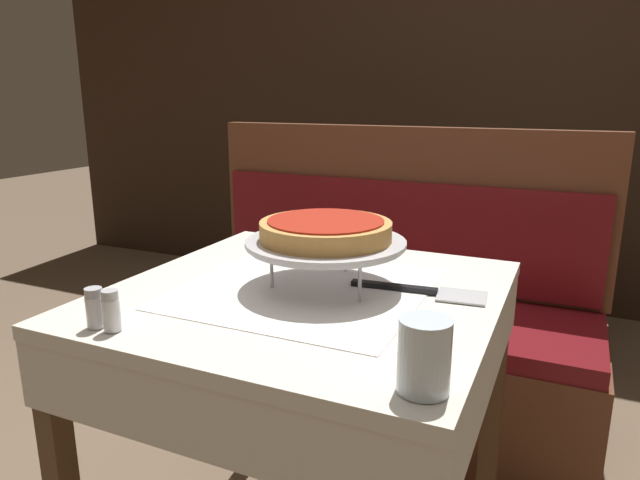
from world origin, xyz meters
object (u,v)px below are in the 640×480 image
at_px(salt_shaker, 95,308).
at_px(condiment_caddy, 504,179).
at_px(pizza_pan_stand, 326,244).
at_px(pepper_shaker, 111,311).
at_px(dining_table_front, 306,332).
at_px(booth_bench, 381,336).
at_px(napkin_holder, 329,229).
at_px(water_glass_near, 424,355).
at_px(dining_table_rear, 493,207).
at_px(pizza_server, 423,291).
at_px(deep_dish_pizza, 326,230).

xyz_separation_m(salt_shaker, condiment_caddy, (0.48, 1.97, 0.00)).
height_order(pizza_pan_stand, pepper_shaker, pizza_pan_stand).
relative_size(pizza_pan_stand, salt_shaker, 4.72).
distance_m(dining_table_front, condiment_caddy, 1.64).
distance_m(booth_bench, pizza_pan_stand, 0.97).
distance_m(salt_shaker, napkin_holder, 0.74).
bearing_deg(condiment_caddy, pepper_shaker, -102.57).
bearing_deg(water_glass_near, pepper_shaker, -177.87).
height_order(dining_table_rear, condiment_caddy, condiment_caddy).
bearing_deg(booth_bench, salt_shaker, -98.55).
bearing_deg(napkin_holder, pizza_server, -39.67).
distance_m(dining_table_front, salt_shaker, 0.46).
xyz_separation_m(dining_table_front, salt_shaker, (-0.26, -0.35, 0.14)).
distance_m(pizza_pan_stand, water_glass_near, 0.49).
bearing_deg(condiment_caddy, pizza_server, -89.09).
relative_size(pizza_server, salt_shaker, 3.94).
relative_size(pizza_server, condiment_caddy, 1.78).
distance_m(dining_table_rear, salt_shaker, 2.10).
height_order(water_glass_near, salt_shaker, water_glass_near).
xyz_separation_m(dining_table_rear, pizza_server, (0.07, -1.61, 0.11)).
bearing_deg(booth_bench, pepper_shaker, -96.64).
relative_size(pizza_pan_stand, deep_dish_pizza, 1.22).
height_order(pizza_pan_stand, water_glass_near, water_glass_near).
height_order(pizza_pan_stand, condiment_caddy, condiment_caddy).
bearing_deg(booth_bench, dining_table_rear, 73.61).
height_order(pizza_pan_stand, napkin_holder, pizza_pan_stand).
relative_size(booth_bench, napkin_holder, 15.23).
height_order(dining_table_front, condiment_caddy, condiment_caddy).
relative_size(booth_bench, condiment_caddy, 9.11).
height_order(deep_dish_pizza, water_glass_near, deep_dish_pizza).
bearing_deg(deep_dish_pizza, pizza_pan_stand, -135.00).
height_order(dining_table_front, pizza_pan_stand, pizza_pan_stand).
bearing_deg(napkin_holder, salt_shaker, -102.15).
bearing_deg(pizza_server, booth_bench, 113.96).
bearing_deg(napkin_holder, booth_bench, 87.36).
height_order(pizza_server, napkin_holder, napkin_holder).
distance_m(pizza_server, salt_shaker, 0.67).
relative_size(water_glass_near, condiment_caddy, 0.66).
height_order(deep_dish_pizza, pizza_server, deep_dish_pizza).
distance_m(water_glass_near, salt_shaker, 0.61).
xyz_separation_m(booth_bench, pizza_pan_stand, (0.12, -0.79, 0.56)).
bearing_deg(booth_bench, condiment_caddy, 69.27).
height_order(water_glass_near, condiment_caddy, condiment_caddy).
relative_size(pizza_server, water_glass_near, 2.68).
height_order(dining_table_rear, pepper_shaker, pepper_shaker).
bearing_deg(salt_shaker, napkin_holder, 77.85).
xyz_separation_m(water_glass_near, salt_shaker, (-0.61, -0.02, -0.02)).
bearing_deg(water_glass_near, condiment_caddy, 93.85).
bearing_deg(pizza_server, salt_shaker, -139.37).
distance_m(pizza_pan_stand, pizza_server, 0.23).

